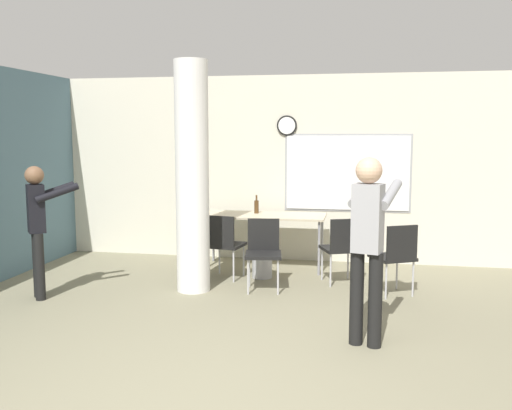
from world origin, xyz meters
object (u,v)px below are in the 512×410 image
at_px(folding_table, 263,218).
at_px(bottle_on_table, 256,206).
at_px(chair_mid_room, 396,254).
at_px(chair_table_left, 224,242).
at_px(person_watching_back, 39,221).
at_px(person_playing_side, 368,236).
at_px(chair_table_front, 263,249).
at_px(chair_table_right, 342,245).

distance_m(folding_table, bottle_on_table, 0.22).
height_order(chair_mid_room, chair_table_left, same).
xyz_separation_m(chair_table_left, person_watching_back, (-1.91, -1.24, 0.41)).
relative_size(person_watching_back, person_playing_side, 0.91).
bearing_deg(chair_table_front, chair_table_left, 147.25).
bearing_deg(person_watching_back, chair_table_front, 18.95).
xyz_separation_m(folding_table, bottle_on_table, (-0.12, 0.11, 0.15)).
height_order(chair_mid_room, person_playing_side, person_playing_side).
distance_m(bottle_on_table, person_playing_side, 3.32).
height_order(folding_table, person_playing_side, person_playing_side).
bearing_deg(folding_table, chair_table_right, -32.38).
xyz_separation_m(folding_table, chair_table_right, (1.14, -0.73, -0.22)).
relative_size(bottle_on_table, chair_table_right, 0.31).
height_order(folding_table, bottle_on_table, bottle_on_table).
height_order(chair_table_front, person_watching_back, person_watching_back).
relative_size(chair_table_left, person_watching_back, 0.56).
xyz_separation_m(chair_mid_room, chair_table_left, (-2.19, 0.38, 0.00)).
height_order(chair_table_front, chair_table_left, same).
bearing_deg(person_watching_back, chair_table_right, 20.14).
relative_size(folding_table, person_playing_side, 1.03).
relative_size(bottle_on_table, chair_table_front, 0.31).
xyz_separation_m(folding_table, person_playing_side, (1.44, -2.82, 0.29)).
distance_m(chair_table_right, chair_mid_room, 0.76).
relative_size(chair_mid_room, chair_table_left, 1.00).
bearing_deg(person_watching_back, chair_mid_room, 11.83).
bearing_deg(chair_table_front, folding_table, 99.77).
bearing_deg(chair_table_left, bottle_on_table, 71.89).
bearing_deg(chair_table_front, person_watching_back, -161.05).
bearing_deg(bottle_on_table, person_watching_back, -136.20).
relative_size(chair_table_front, person_playing_side, 0.51).
height_order(bottle_on_table, person_watching_back, person_watching_back).
bearing_deg(bottle_on_table, person_playing_side, -61.97).
bearing_deg(person_playing_side, chair_table_right, 98.05).
bearing_deg(chair_table_right, chair_table_front, -156.82).
relative_size(folding_table, person_watching_back, 1.13).
distance_m(chair_table_right, person_watching_back, 3.70).
xyz_separation_m(bottle_on_table, person_watching_back, (-2.19, -2.10, 0.04)).
bearing_deg(person_watching_back, chair_table_left, 33.06).
height_order(bottle_on_table, chair_mid_room, bottle_on_table).
relative_size(chair_table_front, chair_table_right, 1.00).
relative_size(folding_table, chair_table_front, 2.03).
xyz_separation_m(chair_table_front, chair_table_right, (0.95, 0.41, 0.00)).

